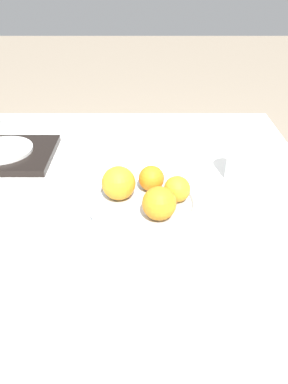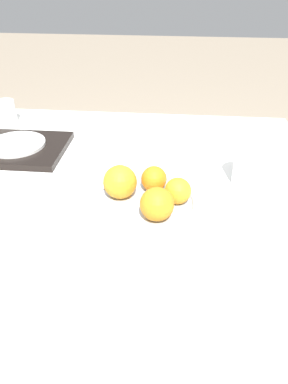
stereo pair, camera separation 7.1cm
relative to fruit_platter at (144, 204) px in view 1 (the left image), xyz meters
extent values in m
plane|color=gray|center=(-0.11, 0.20, -0.74)|extent=(12.00, 12.00, 0.00)
cube|color=white|center=(-0.11, 0.20, -0.38)|extent=(1.15, 0.87, 0.72)
cylinder|color=#B2BCC6|center=(0.00, 0.00, 0.00)|extent=(0.26, 0.26, 0.02)
torus|color=#B2BCC6|center=(0.00, 0.00, 0.01)|extent=(0.27, 0.27, 0.02)
sphere|color=orange|center=(0.02, 0.06, 0.04)|extent=(0.06, 0.06, 0.06)
sphere|color=orange|center=(0.03, -0.06, 0.04)|extent=(0.08, 0.08, 0.08)
sphere|color=orange|center=(0.08, 0.01, 0.04)|extent=(0.06, 0.06, 0.06)
sphere|color=orange|center=(-0.06, 0.02, 0.05)|extent=(0.08, 0.08, 0.08)
cylinder|color=silver|center=(0.26, 0.14, 0.05)|extent=(0.08, 0.08, 0.12)
cube|color=black|center=(-0.43, 0.27, -0.01)|extent=(0.30, 0.24, 0.02)
cylinder|color=silver|center=(-0.43, 0.27, 0.01)|extent=(0.18, 0.18, 0.01)
cylinder|color=white|center=(-0.13, 0.35, 0.02)|extent=(0.07, 0.07, 0.07)
cube|color=white|center=(0.34, 0.02, -0.01)|extent=(0.12, 0.11, 0.01)
camera|label=1|loc=(0.00, -0.74, 0.52)|focal=35.00mm
camera|label=2|loc=(0.07, -0.74, 0.52)|focal=35.00mm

